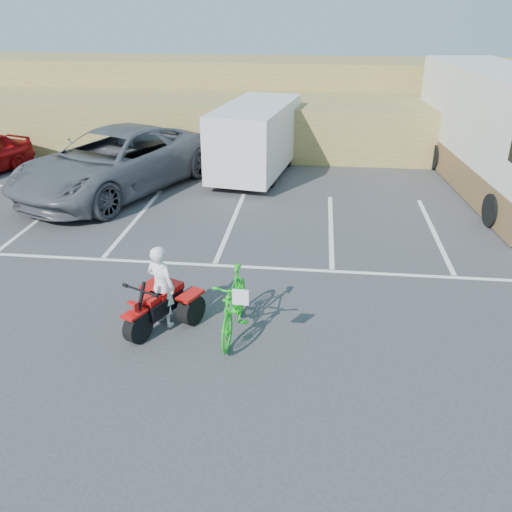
# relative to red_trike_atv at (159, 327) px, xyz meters

# --- Properties ---
(ground) EXTENTS (100.00, 100.00, 0.00)m
(ground) POSITION_rel_red_trike_atv_xyz_m (0.56, 0.28, 0.00)
(ground) COLOR #37373A
(ground) RESTS_ON ground
(parking_stripes) EXTENTS (28.00, 5.16, 0.01)m
(parking_stripes) POSITION_rel_red_trike_atv_xyz_m (1.42, 4.35, 0.00)
(parking_stripes) COLOR white
(parking_stripes) RESTS_ON ground
(grass_embankment) EXTENTS (40.00, 8.50, 3.10)m
(grass_embankment) POSITION_rel_red_trike_atv_xyz_m (0.56, 15.76, 1.42)
(grass_embankment) COLOR olive
(grass_embankment) RESTS_ON ground
(red_trike_atv) EXTENTS (1.70, 1.89, 1.01)m
(red_trike_atv) POSITION_rel_red_trike_atv_xyz_m (0.00, 0.00, 0.00)
(red_trike_atv) COLOR #B90C0A
(red_trike_atv) RESTS_ON ground
(rider) EXTENTS (0.69, 0.59, 1.60)m
(rider) POSITION_rel_red_trike_atv_xyz_m (0.06, 0.14, 0.80)
(rider) COLOR white
(rider) RESTS_ON ground
(green_dirt_bike) EXTENTS (0.67, 2.04, 1.21)m
(green_dirt_bike) POSITION_rel_red_trike_atv_xyz_m (1.43, 0.00, 0.61)
(green_dirt_bike) COLOR #14BF19
(green_dirt_bike) RESTS_ON ground
(grey_pickup) EXTENTS (5.71, 7.73, 1.95)m
(grey_pickup) POSITION_rel_red_trike_atv_xyz_m (-3.49, 7.59, 0.98)
(grey_pickup) COLOR #4F5258
(grey_pickup) RESTS_ON ground
(cargo_trailer) EXTENTS (2.82, 5.38, 2.39)m
(cargo_trailer) POSITION_rel_red_trike_atv_xyz_m (0.68, 9.99, 1.30)
(cargo_trailer) COLOR silver
(cargo_trailer) RESTS_ON ground
(rv_motorhome) EXTENTS (3.40, 10.14, 3.58)m
(rv_motorhome) POSITION_rel_red_trike_atv_xyz_m (8.44, 9.47, 1.55)
(rv_motorhome) COLOR silver
(rv_motorhome) RESTS_ON ground
(quad_atv_blue) EXTENTS (1.32, 1.61, 0.94)m
(quad_atv_blue) POSITION_rel_red_trike_atv_xyz_m (-3.04, 7.77, 0.00)
(quad_atv_blue) COLOR navy
(quad_atv_blue) RESTS_ON ground
(quad_atv_green) EXTENTS (1.68, 1.97, 1.10)m
(quad_atv_green) POSITION_rel_red_trike_atv_xyz_m (0.53, 8.86, 0.00)
(quad_atv_green) COLOR #155713
(quad_atv_green) RESTS_ON ground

